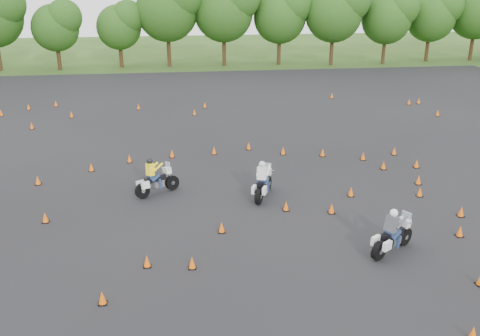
{
  "coord_description": "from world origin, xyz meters",
  "views": [
    {
      "loc": [
        -3.04,
        -20.42,
        10.43
      ],
      "look_at": [
        0.0,
        4.0,
        1.2
      ],
      "focal_mm": 40.0,
      "sensor_mm": 36.0,
      "label": 1
    }
  ],
  "objects": [
    {
      "name": "rider_yellow",
      "position": [
        -4.04,
        4.04,
        0.93
      ],
      "size": [
        2.43,
        1.91,
        1.86
      ],
      "primitive_type": null,
      "rotation": [
        0.0,
        0.0,
        0.56
      ],
      "color": "yellow",
      "rests_on": "ground"
    },
    {
      "name": "rider_grey",
      "position": [
        5.1,
        -2.85,
        0.97
      ],
      "size": [
        2.49,
        2.05,
        1.93
      ],
      "primitive_type": null,
      "rotation": [
        0.0,
        0.0,
        0.6
      ],
      "color": "#46494E",
      "rests_on": "ground"
    },
    {
      "name": "asphalt_pad",
      "position": [
        0.0,
        6.0,
        0.01
      ],
      "size": [
        62.0,
        62.0,
        0.0
      ],
      "primitive_type": "plane",
      "color": "black",
      "rests_on": "ground"
    },
    {
      "name": "treeline",
      "position": [
        2.49,
        35.09,
        4.66
      ],
      "size": [
        87.49,
        32.6,
        10.61
      ],
      "color": "#244B15",
      "rests_on": "ground"
    },
    {
      "name": "traffic_cones",
      "position": [
        0.27,
        5.87,
        0.23
      ],
      "size": [
        36.29,
        33.19,
        0.45
      ],
      "color": "#F5600A",
      "rests_on": "asphalt_pad"
    },
    {
      "name": "rider_white",
      "position": [
        1.04,
        3.07,
        0.96
      ],
      "size": [
        1.69,
        2.56,
        1.9
      ],
      "primitive_type": null,
      "rotation": [
        0.0,
        0.0,
        1.15
      ],
      "color": "silver",
      "rests_on": "ground"
    },
    {
      "name": "ground",
      "position": [
        0.0,
        0.0,
        0.0
      ],
      "size": [
        140.0,
        140.0,
        0.0
      ],
      "primitive_type": "plane",
      "color": "#2D5119",
      "rests_on": "ground"
    }
  ]
}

